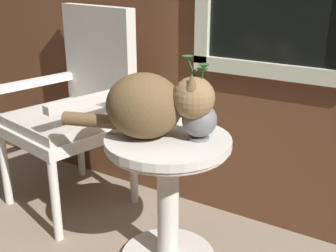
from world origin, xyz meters
TOP-DOWN VIEW (x-y plane):
  - wicker_side_table at (0.16, 0.17)m, footprint 0.52×0.52m
  - wicker_chair at (-0.56, 0.40)m, footprint 0.64×0.64m
  - cat at (0.10, 0.13)m, footprint 0.62×0.35m
  - pewter_vase_with_ivy at (0.27, 0.22)m, footprint 0.14×0.14m

SIDE VIEW (x-z plane):
  - wicker_side_table at x=0.16m, z-range 0.10..0.70m
  - wicker_chair at x=-0.56m, z-range 0.03..1.10m
  - pewter_vase_with_ivy at x=0.27m, z-range 0.53..0.87m
  - cat at x=0.10m, z-range 0.59..0.88m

